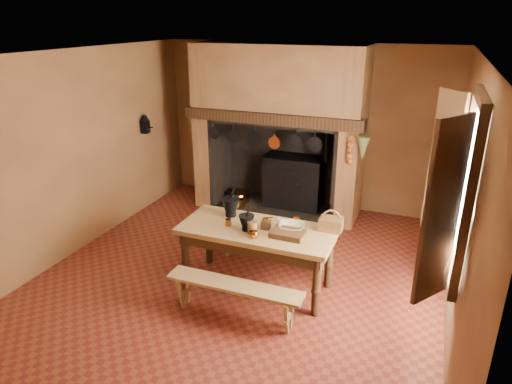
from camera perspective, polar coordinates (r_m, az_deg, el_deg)
floor at (r=6.13m, az=-1.74°, el=-10.25°), size 5.50×5.50×0.00m
ceiling at (r=5.25m, az=-2.10°, el=16.82°), size 5.50×5.50×0.00m
back_wall at (r=8.04m, az=5.93°, el=8.15°), size 5.00×0.02×2.80m
wall_left at (r=6.88m, az=-21.48°, el=4.54°), size 0.02×5.50×2.80m
wall_right at (r=5.14m, az=24.63°, el=-1.30°), size 0.02×5.50×2.80m
wall_front at (r=3.43m, az=-20.74°, el=-11.97°), size 5.00×0.02×2.80m
chimney_breast at (r=7.63m, az=2.92°, el=10.69°), size 2.95×0.96×2.80m
iron_range at (r=8.03m, az=4.80°, el=1.35°), size 1.12×0.55×1.60m
hearth_pans at (r=8.29m, az=-2.42°, el=-0.81°), size 0.51×0.62×0.20m
hanging_pans at (r=7.28m, az=1.29°, el=6.55°), size 1.92×0.29×0.27m
onion_string at (r=6.94m, az=11.71°, el=5.12°), size 0.12×0.10×0.46m
herb_bunch at (r=6.90m, az=13.21°, el=5.34°), size 0.20×0.20×0.35m
window at (r=4.66m, az=23.49°, el=0.59°), size 0.39×1.75×1.76m
wall_coffee_mill at (r=7.96m, az=-13.72°, el=8.40°), size 0.23×0.16×0.31m
work_table at (r=5.56m, az=0.14°, el=-5.71°), size 1.87×0.83×0.81m
bench_front at (r=5.18m, az=-2.73°, el=-12.44°), size 1.57×0.27×0.44m
bench_back at (r=6.23m, az=2.23°, el=-6.03°), size 1.66×0.29×0.47m
mortar_large at (r=5.78m, az=-3.18°, el=-1.76°), size 0.24×0.24×0.41m
mortar_small at (r=5.41m, az=-1.19°, el=-3.76°), size 0.19×0.19×0.32m
coffee_grinder at (r=5.46m, az=1.24°, el=-3.99°), size 0.15×0.12×0.16m
brass_mug_a at (r=5.56m, az=-3.48°, el=-3.80°), size 0.10×0.10×0.08m
brass_mug_b at (r=5.62m, az=5.07°, el=-3.55°), size 0.09×0.09×0.09m
mixing_bowl at (r=5.46m, az=4.53°, el=-4.40°), size 0.34×0.34×0.07m
stoneware_crock at (r=5.36m, az=-0.46°, el=-4.42°), size 0.15×0.15×0.15m
glass_jar at (r=5.45m, az=3.00°, el=-4.02°), size 0.08×0.08×0.13m
wicker_basket at (r=5.49m, az=9.36°, el=-3.90°), size 0.28×0.21×0.26m
wooden_tray at (r=5.31m, az=4.01°, el=-5.20°), size 0.39×0.28×0.07m
brass_cup at (r=5.25m, az=-0.26°, el=-5.34°), size 0.13×0.13×0.09m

